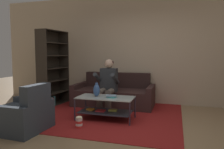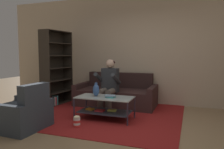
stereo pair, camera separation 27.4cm
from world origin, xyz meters
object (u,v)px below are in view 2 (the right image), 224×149
object	(u,v)px
vase	(96,90)
armchair	(21,114)
couch	(116,95)
book_stack	(110,96)
person_seated_center	(109,83)
popcorn_tub	(77,121)
bookshelf	(55,72)
coffee_table	(104,105)

from	to	relation	value
vase	armchair	xyz separation A→B (m)	(-0.98, -1.04, -0.33)
couch	armchair	bearing A→B (deg)	-114.11
couch	book_stack	xyz separation A→B (m)	(0.30, -1.25, 0.21)
person_seated_center	book_stack	xyz separation A→B (m)	(0.30, -0.70, -0.16)
armchair	couch	bearing A→B (deg)	65.89
popcorn_tub	vase	bearing A→B (deg)	80.68
book_stack	armchair	size ratio (longest dim) A/B	0.25
couch	armchair	distance (m)	2.46
couch	book_stack	bearing A→B (deg)	-76.40
bookshelf	person_seated_center	bearing A→B (deg)	-5.73
vase	coffee_table	bearing A→B (deg)	-4.28
vase	person_seated_center	bearing A→B (deg)	88.03
bookshelf	popcorn_tub	size ratio (longest dim) A/B	9.12
person_seated_center	popcorn_tub	size ratio (longest dim) A/B	5.70
couch	person_seated_center	bearing A→B (deg)	-90.00
popcorn_tub	person_seated_center	bearing A→B (deg)	84.44
book_stack	bookshelf	distance (m)	2.11
vase	popcorn_tub	world-z (taller)	vase
person_seated_center	coffee_table	size ratio (longest dim) A/B	1.06
vase	bookshelf	bearing A→B (deg)	152.16
vase	book_stack	distance (m)	0.34
bookshelf	couch	bearing A→B (deg)	13.86
vase	book_stack	xyz separation A→B (m)	(0.33, -0.04, -0.10)
person_seated_center	vase	distance (m)	0.67
popcorn_tub	coffee_table	bearing A→B (deg)	64.44
person_seated_center	coffee_table	distance (m)	0.78
couch	armchair	world-z (taller)	couch
person_seated_center	popcorn_tub	bearing A→B (deg)	-95.56
person_seated_center	vase	xyz separation A→B (m)	(-0.02, -0.66, -0.06)
armchair	popcorn_tub	xyz separation A→B (m)	(0.88, 0.41, -0.16)
popcorn_tub	couch	bearing A→B (deg)	86.09
bookshelf	armchair	bearing A→B (deg)	-72.80
coffee_table	armchair	world-z (taller)	armchair
coffee_table	bookshelf	bearing A→B (deg)	154.41
book_stack	popcorn_tub	bearing A→B (deg)	-126.05
person_seated_center	popcorn_tub	xyz separation A→B (m)	(-0.13, -1.29, -0.55)
armchair	popcorn_tub	bearing A→B (deg)	24.86
armchair	person_seated_center	bearing A→B (deg)	59.38
armchair	bookshelf	bearing A→B (deg)	107.20
couch	vase	bearing A→B (deg)	-91.08
coffee_table	book_stack	distance (m)	0.23
coffee_table	armchair	bearing A→B (deg)	-138.98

